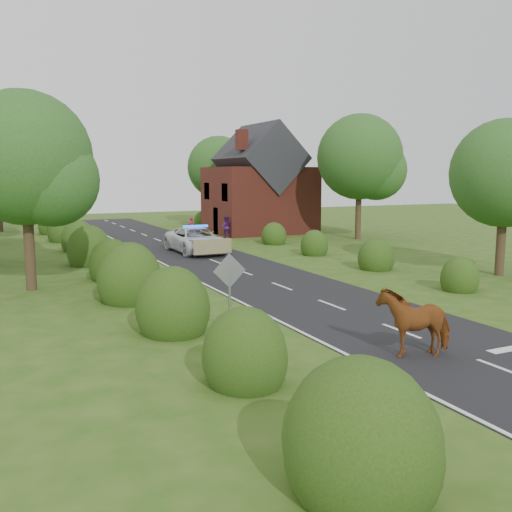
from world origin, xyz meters
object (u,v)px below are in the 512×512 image
police_van (196,240)px  pedestrian_red (191,227)px  road_sign (230,282)px  pedestrian_purple (226,227)px  cow (414,326)px

police_van → pedestrian_red: 8.91m
road_sign → pedestrian_purple: (10.19, 25.08, -0.79)m
cow → police_van: 22.02m
cow → pedestrian_purple: size_ratio=1.27×
road_sign → pedestrian_red: (7.90, 26.61, -0.85)m
pedestrian_purple → pedestrian_red: bearing=-24.3°
road_sign → pedestrian_red: road_sign is taller
road_sign → cow: (3.86, -3.88, -0.88)m
cow → pedestrian_red: pedestrian_red is taller
cow → pedestrian_red: (4.04, 30.49, 0.03)m
police_van → pedestrian_purple: (4.92, 6.99, 0.07)m
cow → road_sign: bearing=-122.0°
police_van → pedestrian_red: (2.62, 8.52, 0.01)m
pedestrian_red → pedestrian_purple: (2.29, -1.52, 0.06)m
cow → police_van: size_ratio=0.38×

